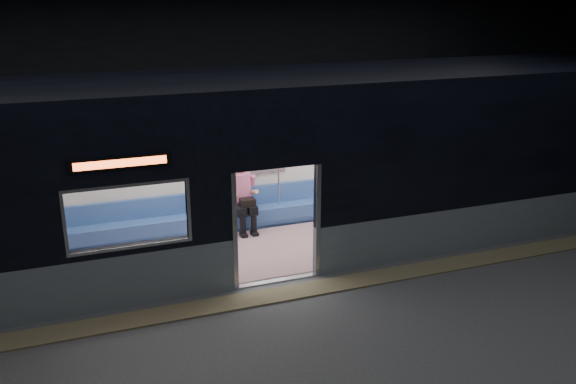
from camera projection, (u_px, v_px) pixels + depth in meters
station_floor at (299, 310)px, 9.64m from camera, size 24.00×14.00×0.01m
station_envelope at (301, 76)px, 8.48m from camera, size 24.00×14.00×5.00m
tactile_strip at (287, 293)px, 10.12m from camera, size 22.80×0.50×0.03m
metro_car at (250, 158)px, 11.32m from camera, size 18.00×3.04×3.35m
passenger at (242, 192)px, 12.56m from camera, size 0.50×0.80×1.49m
handbag at (248, 202)px, 12.39m from camera, size 0.33×0.30×0.15m
transit_map at (262, 157)px, 12.83m from camera, size 0.93×0.03×0.61m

